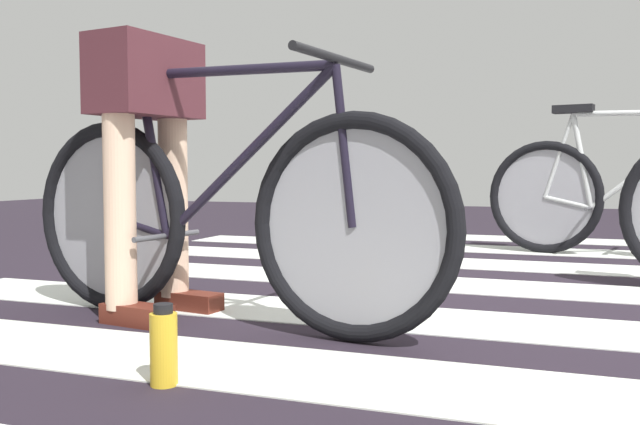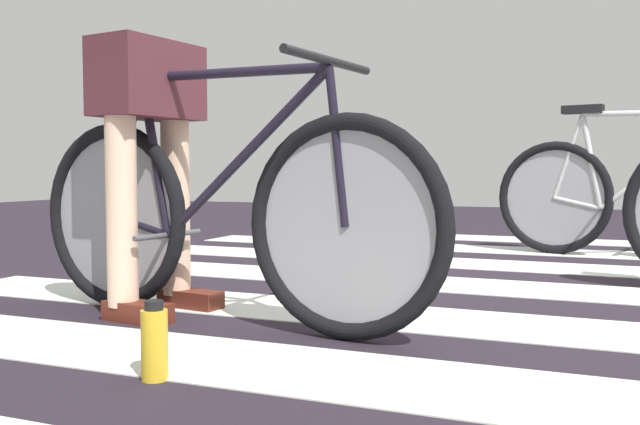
# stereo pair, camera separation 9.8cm
# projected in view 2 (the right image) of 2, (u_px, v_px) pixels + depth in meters

# --- Properties ---
(ground) EXTENTS (18.00, 14.00, 0.02)m
(ground) POSITION_uv_depth(u_px,v_px,m) (582.00, 301.00, 2.89)
(ground) COLOR #251E28
(crosswalk_markings) EXTENTS (5.43, 5.73, 0.00)m
(crosswalk_markings) POSITION_uv_depth(u_px,v_px,m) (582.00, 310.00, 2.65)
(crosswalk_markings) COLOR silver
(crosswalk_markings) RESTS_ON ground
(bicycle_1_of_3) EXTENTS (1.73, 0.53, 0.93)m
(bicycle_1_of_3) POSITION_uv_depth(u_px,v_px,m) (216.00, 213.00, 2.42)
(bicycle_1_of_3) COLOR black
(bicycle_1_of_3) RESTS_ON ground
(cyclist_1_of_3) EXTENTS (0.37, 0.44, 1.01)m
(cyclist_1_of_3) POSITION_uv_depth(u_px,v_px,m) (150.00, 139.00, 2.56)
(cyclist_1_of_3) COLOR beige
(cyclist_1_of_3) RESTS_ON ground
(water_bottle) EXTENTS (0.07, 0.07, 0.21)m
(water_bottle) POSITION_uv_depth(u_px,v_px,m) (154.00, 343.00, 1.77)
(water_bottle) COLOR gold
(water_bottle) RESTS_ON ground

